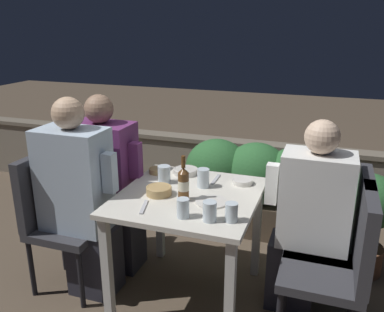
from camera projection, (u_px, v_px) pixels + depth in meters
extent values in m
plane|color=brown|center=(189.00, 295.00, 2.63)|extent=(16.00, 16.00, 0.00)
cube|color=gray|center=(241.00, 175.00, 3.88)|extent=(9.00, 0.14, 0.58)
cube|color=#706656|center=(242.00, 143.00, 3.78)|extent=(9.00, 0.18, 0.04)
cube|color=silver|center=(188.00, 197.00, 2.41)|extent=(0.81, 0.85, 0.03)
cube|color=silver|center=(107.00, 271.00, 2.30)|extent=(0.05, 0.05, 0.68)
cube|color=silver|center=(230.00, 298.00, 2.07)|extent=(0.05, 0.05, 0.68)
cube|color=silver|center=(160.00, 215.00, 2.96)|extent=(0.05, 0.05, 0.68)
cube|color=silver|center=(257.00, 230.00, 2.74)|extent=(0.05, 0.05, 0.68)
cube|color=brown|center=(254.00, 215.00, 3.41)|extent=(1.20, 0.36, 0.28)
ellipsoid|color=#2D6633|center=(217.00, 169.00, 3.39)|extent=(0.54, 0.47, 0.51)
ellipsoid|color=#2D6633|center=(256.00, 174.00, 3.29)|extent=(0.54, 0.47, 0.51)
ellipsoid|color=#2D6633|center=(298.00, 179.00, 3.19)|extent=(0.54, 0.47, 0.51)
cube|color=#333338|center=(70.00, 228.00, 2.61)|extent=(0.42, 0.42, 0.05)
cube|color=#333338|center=(41.00, 188.00, 2.58)|extent=(0.06, 0.42, 0.46)
cylinder|color=black|center=(32.00, 268.00, 2.57)|extent=(0.03, 0.03, 0.39)
cylinder|color=black|center=(81.00, 279.00, 2.46)|extent=(0.03, 0.03, 0.39)
cylinder|color=black|center=(66.00, 240.00, 2.90)|extent=(0.03, 0.03, 0.39)
cylinder|color=black|center=(111.00, 249.00, 2.78)|extent=(0.03, 0.03, 0.39)
cube|color=#282833|center=(95.00, 260.00, 2.61)|extent=(0.29, 0.23, 0.44)
cube|color=silver|center=(74.00, 180.00, 2.48)|extent=(0.42, 0.26, 0.64)
cube|color=silver|center=(110.00, 173.00, 2.37)|extent=(0.07, 0.07, 0.24)
sphere|color=tan|center=(68.00, 113.00, 2.35)|extent=(0.19, 0.19, 0.19)
cube|color=#333338|center=(98.00, 209.00, 2.88)|extent=(0.42, 0.42, 0.05)
cube|color=#333338|center=(72.00, 172.00, 2.86)|extent=(0.06, 0.42, 0.46)
cylinder|color=black|center=(63.00, 244.00, 2.84)|extent=(0.03, 0.03, 0.39)
cylinder|color=black|center=(109.00, 254.00, 2.73)|extent=(0.03, 0.03, 0.39)
cylinder|color=black|center=(92.00, 222.00, 3.17)|extent=(0.03, 0.03, 0.39)
cylinder|color=black|center=(134.00, 229.00, 3.06)|extent=(0.03, 0.03, 0.39)
cube|color=#282833|center=(120.00, 237.00, 2.89)|extent=(0.30, 0.23, 0.44)
cube|color=#6B2D66|center=(103.00, 166.00, 2.75)|extent=(0.42, 0.26, 0.60)
cube|color=#6B2D66|center=(136.00, 160.00, 2.65)|extent=(0.07, 0.07, 0.24)
sphere|color=#99755B|center=(99.00, 109.00, 2.63)|extent=(0.19, 0.19, 0.19)
cube|color=#333338|center=(321.00, 274.00, 2.13)|extent=(0.42, 0.42, 0.05)
cube|color=#333338|center=(366.00, 237.00, 2.00)|extent=(0.06, 0.42, 0.46)
cylinder|color=black|center=(287.00, 283.00, 2.42)|extent=(0.03, 0.03, 0.39)
cylinder|color=black|center=(352.00, 296.00, 2.31)|extent=(0.03, 0.03, 0.39)
cube|color=#333338|center=(323.00, 249.00, 2.37)|extent=(0.42, 0.42, 0.05)
cube|color=#333338|center=(363.00, 214.00, 2.23)|extent=(0.06, 0.42, 0.46)
cylinder|color=black|center=(285.00, 293.00, 2.33)|extent=(0.03, 0.03, 0.39)
cylinder|color=black|center=(353.00, 307.00, 2.22)|extent=(0.03, 0.03, 0.39)
cylinder|color=black|center=(292.00, 260.00, 2.66)|extent=(0.03, 0.03, 0.39)
cylinder|color=black|center=(351.00, 270.00, 2.55)|extent=(0.03, 0.03, 0.39)
cube|color=#282833|center=(291.00, 272.00, 2.49)|extent=(0.28, 0.23, 0.44)
cube|color=white|center=(316.00, 200.00, 2.30)|extent=(0.40, 0.26, 0.55)
cube|color=white|center=(272.00, 184.00, 2.36)|extent=(0.07, 0.07, 0.24)
sphere|color=beige|center=(322.00, 137.00, 2.18)|extent=(0.19, 0.19, 0.19)
cylinder|color=brown|center=(183.00, 187.00, 2.30)|extent=(0.06, 0.06, 0.17)
cylinder|color=beige|center=(183.00, 185.00, 2.30)|extent=(0.06, 0.06, 0.06)
cone|color=brown|center=(183.00, 170.00, 2.27)|extent=(0.06, 0.06, 0.03)
cylinder|color=brown|center=(183.00, 162.00, 2.26)|extent=(0.02, 0.02, 0.07)
cylinder|color=silver|center=(211.00, 202.00, 2.29)|extent=(0.19, 0.19, 0.01)
cylinder|color=tan|center=(158.00, 171.00, 2.74)|extent=(0.12, 0.12, 0.03)
torus|color=tan|center=(158.00, 169.00, 2.74)|extent=(0.12, 0.12, 0.01)
cylinder|color=beige|center=(186.00, 171.00, 2.73)|extent=(0.17, 0.17, 0.03)
torus|color=beige|center=(186.00, 169.00, 2.72)|extent=(0.17, 0.17, 0.01)
cylinder|color=silver|center=(242.00, 181.00, 2.56)|extent=(0.13, 0.13, 0.03)
torus|color=silver|center=(242.00, 180.00, 2.55)|extent=(0.13, 0.13, 0.01)
cylinder|color=tan|center=(159.00, 191.00, 2.39)|extent=(0.15, 0.15, 0.05)
torus|color=tan|center=(159.00, 188.00, 2.39)|extent=(0.15, 0.15, 0.01)
cylinder|color=silver|center=(231.00, 212.00, 2.07)|extent=(0.07, 0.07, 0.10)
cylinder|color=silver|center=(164.00, 174.00, 2.57)|extent=(0.08, 0.08, 0.11)
cylinder|color=silver|center=(210.00, 211.00, 2.07)|extent=(0.07, 0.07, 0.11)
cylinder|color=silver|center=(203.00, 178.00, 2.49)|extent=(0.08, 0.08, 0.12)
cylinder|color=silver|center=(183.00, 208.00, 2.11)|extent=(0.07, 0.07, 0.10)
cube|color=silver|center=(144.00, 207.00, 2.23)|extent=(0.06, 0.17, 0.01)
cube|color=silver|center=(216.00, 179.00, 2.62)|extent=(0.02, 0.17, 0.01)
cylinder|color=brown|center=(359.00, 258.00, 2.86)|extent=(0.30, 0.30, 0.19)
cylinder|color=#47331E|center=(363.00, 235.00, 2.81)|extent=(0.04, 0.04, 0.17)
ellipsoid|color=#2D6633|center=(368.00, 201.00, 2.73)|extent=(0.42, 0.42, 0.38)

